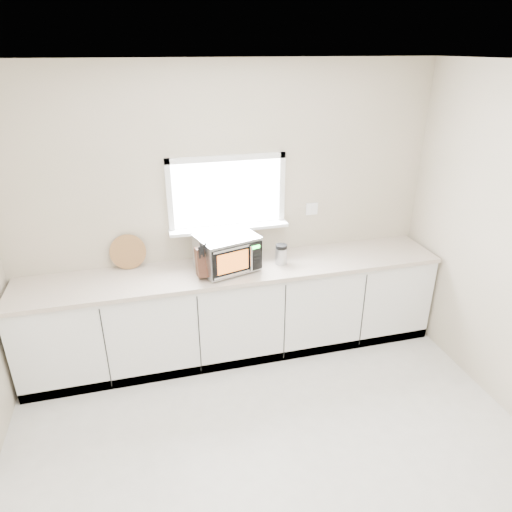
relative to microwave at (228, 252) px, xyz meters
name	(u,v)px	position (x,y,z in m)	size (l,w,h in m)	color
ground	(291,494)	(0.07, -1.68, -1.09)	(4.00, 4.00, 0.00)	beige
back_wall	(227,212)	(0.07, 0.32, 0.27)	(4.00, 0.17, 2.70)	beige
cabinets	(236,312)	(0.07, 0.02, -0.65)	(3.92, 0.60, 0.88)	white
countertop	(235,270)	(0.07, 0.01, -0.19)	(3.92, 0.64, 0.04)	beige
microwave	(228,252)	(0.00, 0.00, 0.00)	(0.60, 0.52, 0.33)	black
knife_block	(203,261)	(-0.24, -0.09, -0.02)	(0.12, 0.24, 0.35)	#4C2B1B
cutting_board	(128,252)	(-0.87, 0.26, -0.01)	(0.32, 0.32, 0.02)	olive
coffee_grinder	(281,254)	(0.51, 0.00, -0.08)	(0.13, 0.13, 0.19)	#ABAEB3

